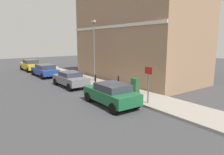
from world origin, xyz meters
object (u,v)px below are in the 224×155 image
(car_grey, at_px, (71,79))
(street_sign, at_px, (148,79))
(bollard_far_kerb, at_px, (95,80))
(car_green, at_px, (111,94))
(utility_cabinet, at_px, (135,86))
(bollard_near_cabinet, at_px, (118,81))
(car_blue, at_px, (45,70))
(car_yellow, at_px, (31,65))
(lamppost, at_px, (94,48))

(car_grey, xyz_separation_m, street_sign, (1.65, -7.67, 0.95))
(bollard_far_kerb, xyz_separation_m, street_sign, (0.20, -5.89, 0.96))
(car_green, xyz_separation_m, bollard_far_kerb, (1.61, 4.51, -0.04))
(utility_cabinet, xyz_separation_m, bollard_near_cabinet, (0.10, 2.12, 0.02))
(car_grey, xyz_separation_m, car_blue, (-0.09, 6.58, 0.02))
(car_yellow, bearing_deg, car_green, 178.51)
(car_blue, relative_size, lamppost, 0.78)
(street_sign, bearing_deg, bollard_far_kerb, 91.92)
(car_blue, bearing_deg, car_green, 178.79)
(utility_cabinet, distance_m, bollard_far_kerb, 3.86)
(car_green, height_order, street_sign, street_sign)
(car_yellow, bearing_deg, lamppost, -167.25)
(bollard_far_kerb, relative_size, lamppost, 0.18)
(street_sign, xyz_separation_m, lamppost, (1.12, 8.25, 1.64))
(car_yellow, xyz_separation_m, lamppost, (2.95, -11.57, 2.54))
(car_yellow, bearing_deg, street_sign, -176.28)
(bollard_far_kerb, bearing_deg, bollard_near_cabinet, -51.91)
(utility_cabinet, xyz_separation_m, lamppost, (0.18, 6.05, 2.62))
(car_green, relative_size, car_grey, 1.02)
(car_green, relative_size, bollard_near_cabinet, 3.87)
(street_sign, bearing_deg, car_green, 142.57)
(bollard_far_kerb, height_order, street_sign, street_sign)
(car_green, xyz_separation_m, street_sign, (1.81, -1.39, 0.92))
(car_blue, bearing_deg, street_sign, -173.94)
(car_green, relative_size, utility_cabinet, 3.50)
(car_green, xyz_separation_m, bollard_near_cabinet, (2.85, 2.93, -0.04))
(car_grey, bearing_deg, bollard_far_kerb, -142.01)
(car_green, relative_size, street_sign, 1.75)
(car_grey, bearing_deg, utility_cabinet, -155.90)
(car_blue, relative_size, car_yellow, 1.02)
(street_sign, bearing_deg, car_yellow, 95.28)
(bollard_near_cabinet, bearing_deg, street_sign, -103.51)
(car_blue, distance_m, bollard_far_kerb, 8.50)
(bollard_far_kerb, bearing_deg, utility_cabinet, -72.91)
(car_green, bearing_deg, street_sign, -126.22)
(car_blue, xyz_separation_m, car_yellow, (-0.10, 5.57, 0.04))
(car_grey, xyz_separation_m, lamppost, (2.77, 0.58, 2.59))
(car_blue, xyz_separation_m, bollard_near_cabinet, (2.77, -9.94, -0.03))
(car_grey, distance_m, utility_cabinet, 6.05)
(bollard_near_cabinet, bearing_deg, car_green, -134.16)
(car_green, height_order, car_yellow, car_yellow)
(car_grey, distance_m, street_sign, 7.91)
(car_yellow, relative_size, bollard_far_kerb, 4.20)
(car_yellow, height_order, lamppost, lamppost)
(car_blue, xyz_separation_m, street_sign, (1.74, -14.25, 0.93))
(car_grey, height_order, bollard_near_cabinet, car_grey)
(car_blue, height_order, utility_cabinet, car_blue)
(car_grey, bearing_deg, car_green, 177.33)
(street_sign, relative_size, lamppost, 0.40)
(car_grey, distance_m, car_yellow, 12.15)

